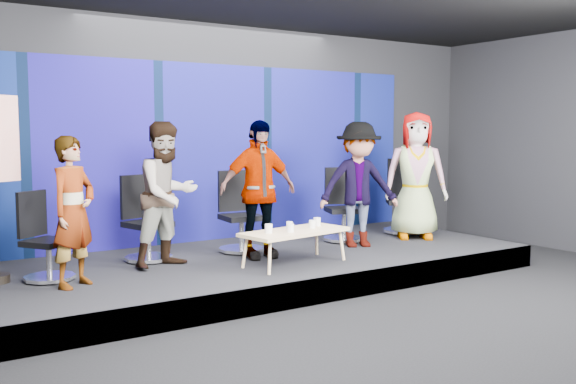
{
  "coord_description": "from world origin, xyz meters",
  "views": [
    {
      "loc": [
        -4.3,
        -4.66,
        1.94
      ],
      "look_at": [
        0.29,
        2.4,
        1.12
      ],
      "focal_mm": 40.0,
      "sensor_mm": 36.0,
      "label": 1
    }
  ],
  "objects_px": {
    "mug_c": "(289,225)",
    "panelist_c": "(258,189)",
    "mug_b": "(291,228)",
    "chair_a": "(45,251)",
    "flag_stand": "(1,178)",
    "coffee_table": "(295,233)",
    "mug_e": "(317,222)",
    "panelist_b": "(168,195)",
    "mug_d": "(312,224)",
    "chair_d": "(343,217)",
    "panelist_d": "(359,185)",
    "chair_e": "(404,209)",
    "chair_b": "(145,233)",
    "panelist_e": "(416,175)",
    "panelist_a": "(73,212)",
    "chair_c": "(240,225)",
    "mug_a": "(269,229)"
  },
  "relations": [
    {
      "from": "mug_c",
      "to": "panelist_c",
      "type": "bearing_deg",
      "value": 108.95
    },
    {
      "from": "panelist_c",
      "to": "mug_b",
      "type": "distance_m",
      "value": 0.81
    },
    {
      "from": "chair_a",
      "to": "flag_stand",
      "type": "relative_size",
      "value": 0.46
    },
    {
      "from": "coffee_table",
      "to": "mug_b",
      "type": "xyz_separation_m",
      "value": [
        -0.13,
        -0.1,
        0.08
      ]
    },
    {
      "from": "panelist_c",
      "to": "mug_e",
      "type": "height_order",
      "value": "panelist_c"
    },
    {
      "from": "panelist_b",
      "to": "mug_d",
      "type": "relative_size",
      "value": 17.65
    },
    {
      "from": "panelist_b",
      "to": "coffee_table",
      "type": "relative_size",
      "value": 1.21
    },
    {
      "from": "panelist_c",
      "to": "chair_d",
      "type": "distance_m",
      "value": 1.82
    },
    {
      "from": "panelist_d",
      "to": "mug_b",
      "type": "xyz_separation_m",
      "value": [
        -1.55,
        -0.62,
        -0.41
      ]
    },
    {
      "from": "chair_e",
      "to": "mug_c",
      "type": "distance_m",
      "value": 2.96
    },
    {
      "from": "chair_b",
      "to": "panelist_e",
      "type": "bearing_deg",
      "value": -23.73
    },
    {
      "from": "mug_b",
      "to": "mug_c",
      "type": "xyz_separation_m",
      "value": [
        0.13,
        0.22,
        -0.0
      ]
    },
    {
      "from": "flag_stand",
      "to": "chair_e",
      "type": "bearing_deg",
      "value": -31.37
    },
    {
      "from": "panelist_b",
      "to": "panelist_e",
      "type": "height_order",
      "value": "panelist_e"
    },
    {
      "from": "mug_e",
      "to": "flag_stand",
      "type": "bearing_deg",
      "value": 166.45
    },
    {
      "from": "mug_d",
      "to": "panelist_a",
      "type": "bearing_deg",
      "value": 173.87
    },
    {
      "from": "mug_b",
      "to": "panelist_a",
      "type": "bearing_deg",
      "value": 170.03
    },
    {
      "from": "flag_stand",
      "to": "mug_b",
      "type": "bearing_deg",
      "value": -52.16
    },
    {
      "from": "chair_d",
      "to": "flag_stand",
      "type": "distance_m",
      "value": 4.72
    },
    {
      "from": "chair_b",
      "to": "coffee_table",
      "type": "xyz_separation_m",
      "value": [
        1.45,
        -1.22,
        0.03
      ]
    },
    {
      "from": "chair_c",
      "to": "flag_stand",
      "type": "xyz_separation_m",
      "value": [
        -2.97,
        -0.11,
        0.77
      ]
    },
    {
      "from": "mug_c",
      "to": "panelist_d",
      "type": "bearing_deg",
      "value": 15.87
    },
    {
      "from": "panelist_e",
      "to": "mug_a",
      "type": "xyz_separation_m",
      "value": [
        -2.97,
        -0.61,
        -0.48
      ]
    },
    {
      "from": "mug_c",
      "to": "flag_stand",
      "type": "bearing_deg",
      "value": 164.23
    },
    {
      "from": "panelist_d",
      "to": "flag_stand",
      "type": "relative_size",
      "value": 0.82
    },
    {
      "from": "chair_d",
      "to": "mug_a",
      "type": "bearing_deg",
      "value": -130.38
    },
    {
      "from": "panelist_e",
      "to": "chair_d",
      "type": "bearing_deg",
      "value": -165.52
    },
    {
      "from": "chair_c",
      "to": "chair_e",
      "type": "xyz_separation_m",
      "value": [
        2.96,
        -0.03,
        0.03
      ]
    },
    {
      "from": "coffee_table",
      "to": "flag_stand",
      "type": "distance_m",
      "value": 3.37
    },
    {
      "from": "chair_b",
      "to": "mug_d",
      "type": "distance_m",
      "value": 2.1
    },
    {
      "from": "panelist_a",
      "to": "mug_c",
      "type": "relative_size",
      "value": 17.32
    },
    {
      "from": "mug_c",
      "to": "mug_e",
      "type": "distance_m",
      "value": 0.44
    },
    {
      "from": "coffee_table",
      "to": "mug_c",
      "type": "relative_size",
      "value": 15.78
    },
    {
      "from": "chair_b",
      "to": "panelist_e",
      "type": "xyz_separation_m",
      "value": [
        4.03,
        -0.62,
        0.6
      ]
    },
    {
      "from": "mug_e",
      "to": "mug_a",
      "type": "bearing_deg",
      "value": -169.56
    },
    {
      "from": "panelist_a",
      "to": "chair_b",
      "type": "distance_m",
      "value": 1.49
    },
    {
      "from": "panelist_b",
      "to": "panelist_e",
      "type": "xyz_separation_m",
      "value": [
        3.93,
        -0.12,
        0.08
      ]
    },
    {
      "from": "panelist_a",
      "to": "flag_stand",
      "type": "distance_m",
      "value": 0.95
    },
    {
      "from": "coffee_table",
      "to": "mug_a",
      "type": "relative_size",
      "value": 13.48
    },
    {
      "from": "panelist_b",
      "to": "mug_b",
      "type": "bearing_deg",
      "value": -49.14
    },
    {
      "from": "chair_b",
      "to": "panelist_d",
      "type": "distance_m",
      "value": 2.99
    },
    {
      "from": "chair_c",
      "to": "panelist_d",
      "type": "distance_m",
      "value": 1.76
    },
    {
      "from": "mug_d",
      "to": "flag_stand",
      "type": "bearing_deg",
      "value": 163.99
    },
    {
      "from": "panelist_c",
      "to": "chair_a",
      "type": "bearing_deg",
      "value": -179.27
    },
    {
      "from": "chair_b",
      "to": "mug_c",
      "type": "bearing_deg",
      "value": -52.48
    },
    {
      "from": "panelist_d",
      "to": "coffee_table",
      "type": "height_order",
      "value": "panelist_d"
    },
    {
      "from": "chair_a",
      "to": "coffee_table",
      "type": "distance_m",
      "value": 2.86
    },
    {
      "from": "mug_d",
      "to": "flag_stand",
      "type": "relative_size",
      "value": 0.05
    },
    {
      "from": "panelist_e",
      "to": "chair_b",
      "type": "bearing_deg",
      "value": -153.11
    },
    {
      "from": "chair_a",
      "to": "panelist_d",
      "type": "height_order",
      "value": "panelist_d"
    }
  ]
}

